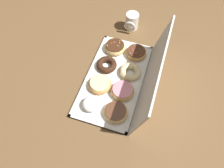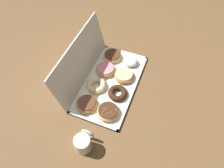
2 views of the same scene
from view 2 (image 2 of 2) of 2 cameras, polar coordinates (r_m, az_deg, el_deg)
ground_plane at (r=1.22m, az=-0.25°, el=0.04°), size 3.00×3.00×0.00m
donut_box at (r=1.21m, az=-0.25°, el=0.18°), size 0.54×0.29×0.01m
box_lid_open at (r=1.17m, az=-8.54°, el=6.42°), size 0.54×0.07×0.26m
sprinkle_donut_0 at (r=1.09m, az=-1.15°, el=-7.69°), size 0.12×0.12×0.04m
chocolate_cake_ring_donut_1 at (r=1.15m, az=1.59°, el=-2.54°), size 0.11×0.11×0.03m
glazed_ring_donut_2 at (r=1.22m, az=3.38°, el=2.40°), size 0.12×0.12×0.04m
powdered_filled_donut_3 at (r=1.29m, az=5.28°, el=6.31°), size 0.09×0.09×0.04m
sprinkle_donut_4 at (r=1.12m, az=-7.06°, el=-5.52°), size 0.11×0.11×0.04m
cruller_donut_5 at (r=1.18m, az=-4.38°, el=-0.27°), size 0.11×0.11×0.04m
pink_frosted_donut_6 at (r=1.24m, az=-1.80°, el=4.10°), size 0.12×0.12×0.04m
chocolate_frosted_donut_7 at (r=1.32m, az=0.11°, el=7.82°), size 0.11×0.11×0.04m
coffee_mug at (r=1.00m, az=-8.04°, el=-15.98°), size 0.10×0.08×0.10m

